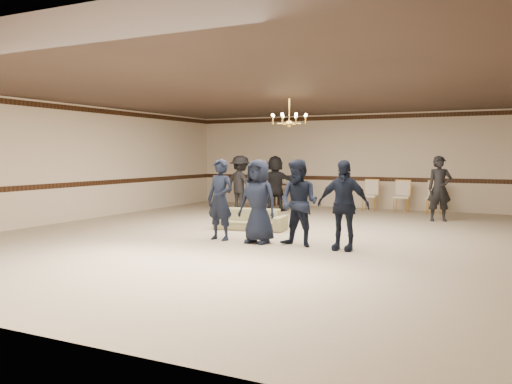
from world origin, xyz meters
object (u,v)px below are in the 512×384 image
at_px(boy_a, 220,200).
at_px(boy_c, 299,203).
at_px(adult_left, 240,184).
at_px(chandelier, 289,110).
at_px(boy_b, 258,201).
at_px(adult_right, 440,189).
at_px(boy_d, 343,205).
at_px(banquet_chair_mid, 401,197).
at_px(adult_mid, 275,183).
at_px(banquet_chair_right, 435,198).
at_px(settee, 250,219).
at_px(console_table, 287,195).
at_px(banquet_chair_left, 370,195).

distance_m(boy_a, boy_c, 1.80).
relative_size(boy_a, adult_left, 0.97).
xyz_separation_m(chandelier, boy_b, (0.15, -1.98, -2.01)).
distance_m(boy_a, adult_right, 6.60).
relative_size(boy_c, boy_d, 1.00).
distance_m(chandelier, banquet_chair_mid, 6.02).
bearing_deg(adult_mid, banquet_chair_right, 177.54).
distance_m(settee, adult_mid, 4.38).
relative_size(boy_b, adult_mid, 0.97).
bearing_deg(adult_mid, boy_b, 91.60).
relative_size(settee, console_table, 1.83).
distance_m(boy_d, banquet_chair_right, 7.30).
bearing_deg(console_table, adult_mid, -76.55).
bearing_deg(banquet_chair_right, banquet_chair_mid, -176.80).
bearing_deg(adult_mid, adult_left, 18.45).
bearing_deg(boy_b, chandelier, 99.14).
bearing_deg(boy_b, banquet_chair_mid, 83.23).
bearing_deg(boy_b, adult_mid, 115.86).
distance_m(boy_a, console_table, 7.65).
height_order(adult_mid, adult_right, same).
bearing_deg(boy_c, boy_a, -170.31).
distance_m(boy_d, banquet_chair_mid, 7.28).
distance_m(banquet_chair_mid, console_table, 4.01).
bearing_deg(adult_left, banquet_chair_right, -142.46).
relative_size(settee, adult_mid, 0.97).
height_order(adult_left, console_table, adult_left).
bearing_deg(banquet_chair_mid, adult_left, -158.87).
bearing_deg(banquet_chair_right, boy_a, -111.84).
xyz_separation_m(adult_mid, banquet_chair_mid, (3.73, 1.44, -0.40)).
bearing_deg(banquet_chair_right, adult_left, -155.96).
bearing_deg(settee, banquet_chair_left, 67.86).
bearing_deg(adult_mid, banquet_chair_left, -171.56).
xyz_separation_m(chandelier, adult_left, (-2.99, 3.13, -1.98)).
xyz_separation_m(boy_c, boy_d, (0.90, 0.00, 0.00)).
relative_size(banquet_chair_left, console_table, 1.06).
xyz_separation_m(boy_c, adult_mid, (-3.14, 5.82, 0.03)).
bearing_deg(boy_c, console_table, 124.23).
xyz_separation_m(chandelier, settee, (-0.87, -0.33, -2.62)).
relative_size(chandelier, banquet_chair_mid, 0.94).
relative_size(adult_left, adult_mid, 1.00).
height_order(adult_right, console_table, adult_right).
relative_size(boy_c, adult_right, 0.97).
xyz_separation_m(boy_d, adult_left, (-4.94, 5.12, 0.03)).
bearing_deg(settee, adult_mid, 99.26).
bearing_deg(chandelier, banquet_chair_right, 63.41).
relative_size(boy_d, banquet_chair_left, 1.74).
relative_size(boy_c, banquet_chair_left, 1.74).
height_order(boy_c, banquet_chair_right, boy_c).
height_order(boy_a, banquet_chair_left, boy_a).
height_order(boy_d, adult_mid, adult_mid).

